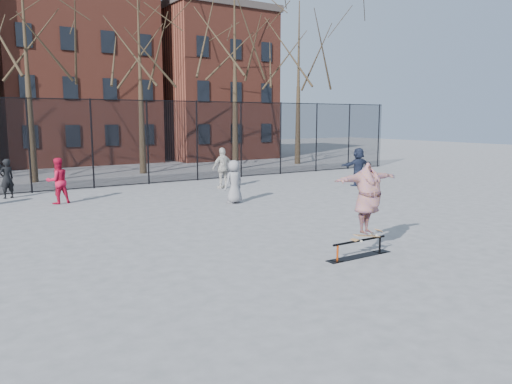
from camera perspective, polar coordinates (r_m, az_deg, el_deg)
ground at (r=12.63m, az=4.54°, el=-6.02°), size 100.00×100.00×0.00m
skate_rail at (r=11.75m, az=11.72°, el=-6.50°), size 1.81×0.28×0.40m
skateboard at (r=11.84m, az=12.54°, el=-4.97°), size 0.77×0.18×0.09m
skater at (r=11.67m, az=12.67°, el=-0.85°), size 2.04×0.69×1.63m
bystander_black at (r=21.91m, az=-26.60°, el=1.37°), size 0.67×0.56×1.57m
bystander_red at (r=19.76m, az=-21.73°, el=1.19°), size 0.93×0.79×1.70m
bystander_white at (r=22.40m, az=-3.80°, el=2.75°), size 1.10×0.51×1.84m
bystander_navy at (r=23.75m, az=11.61°, el=2.85°), size 1.71×0.78×1.78m
bystander_extra at (r=18.49m, az=-2.52°, el=1.18°), size 0.87×0.65×1.61m
fence at (r=23.88m, az=-15.01°, el=5.56°), size 34.03×0.07×4.00m
tree_row at (r=28.07m, az=-18.71°, el=16.66°), size 33.66×7.46×10.67m
rowhouses at (r=36.70m, az=-20.72°, el=12.51°), size 29.00×7.00×13.00m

